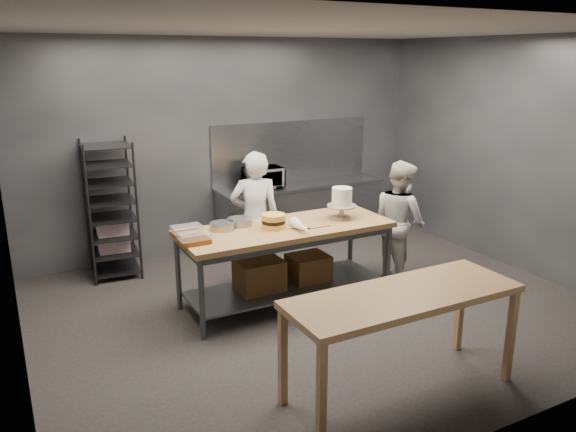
{
  "coord_description": "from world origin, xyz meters",
  "views": [
    {
      "loc": [
        -3.0,
        -4.99,
        2.74
      ],
      "look_at": [
        -0.25,
        0.24,
        1.05
      ],
      "focal_mm": 35.0,
      "sensor_mm": 36.0,
      "label": 1
    }
  ],
  "objects_px": {
    "speed_rack": "(111,211)",
    "chef_behind": "(255,219)",
    "near_counter": "(403,303)",
    "chef_right": "(400,221)",
    "frosted_cake_stand": "(342,199)",
    "microwave": "(263,178)",
    "work_table": "(284,256)",
    "layer_cake": "(274,221)"
  },
  "relations": [
    {
      "from": "speed_rack",
      "to": "chef_behind",
      "type": "distance_m",
      "value": 1.86
    },
    {
      "from": "near_counter",
      "to": "speed_rack",
      "type": "distance_m",
      "value": 4.14
    },
    {
      "from": "speed_rack",
      "to": "chef_right",
      "type": "relative_size",
      "value": 1.16
    },
    {
      "from": "frosted_cake_stand",
      "to": "chef_behind",
      "type": "bearing_deg",
      "value": 136.6
    },
    {
      "from": "chef_behind",
      "to": "chef_right",
      "type": "height_order",
      "value": "chef_behind"
    },
    {
      "from": "speed_rack",
      "to": "microwave",
      "type": "xyz_separation_m",
      "value": [
        2.17,
        0.08,
        0.19
      ]
    },
    {
      "from": "chef_behind",
      "to": "microwave",
      "type": "xyz_separation_m",
      "value": [
        0.67,
        1.18,
        0.22
      ]
    },
    {
      "from": "near_counter",
      "to": "frosted_cake_stand",
      "type": "bearing_deg",
      "value": 70.82
    },
    {
      "from": "speed_rack",
      "to": "frosted_cake_stand",
      "type": "height_order",
      "value": "speed_rack"
    },
    {
      "from": "chef_behind",
      "to": "work_table",
      "type": "bearing_deg",
      "value": 110.33
    },
    {
      "from": "speed_rack",
      "to": "layer_cake",
      "type": "relative_size",
      "value": 6.76
    },
    {
      "from": "work_table",
      "to": "frosted_cake_stand",
      "type": "relative_size",
      "value": 6.59
    },
    {
      "from": "layer_cake",
      "to": "microwave",
      "type": "bearing_deg",
      "value": 67.8
    },
    {
      "from": "chef_behind",
      "to": "chef_right",
      "type": "bearing_deg",
      "value": 175.12
    },
    {
      "from": "speed_rack",
      "to": "microwave",
      "type": "distance_m",
      "value": 2.18
    },
    {
      "from": "near_counter",
      "to": "chef_behind",
      "type": "distance_m",
      "value": 2.73
    },
    {
      "from": "work_table",
      "to": "frosted_cake_stand",
      "type": "distance_m",
      "value": 0.94
    },
    {
      "from": "chef_behind",
      "to": "frosted_cake_stand",
      "type": "relative_size",
      "value": 4.56
    },
    {
      "from": "chef_behind",
      "to": "chef_right",
      "type": "distance_m",
      "value": 1.81
    },
    {
      "from": "speed_rack",
      "to": "frosted_cake_stand",
      "type": "xyz_separation_m",
      "value": [
        2.27,
        -1.83,
        0.29
      ]
    },
    {
      "from": "speed_rack",
      "to": "microwave",
      "type": "relative_size",
      "value": 3.23
    },
    {
      "from": "speed_rack",
      "to": "chef_behind",
      "type": "height_order",
      "value": "speed_rack"
    },
    {
      "from": "chef_behind",
      "to": "frosted_cake_stand",
      "type": "bearing_deg",
      "value": 154.35
    },
    {
      "from": "chef_right",
      "to": "layer_cake",
      "type": "distance_m",
      "value": 1.78
    },
    {
      "from": "speed_rack",
      "to": "chef_behind",
      "type": "xyz_separation_m",
      "value": [
        1.5,
        -1.1,
        -0.03
      ]
    },
    {
      "from": "work_table",
      "to": "near_counter",
      "type": "distance_m",
      "value": 2.05
    },
    {
      "from": "microwave",
      "to": "frosted_cake_stand",
      "type": "bearing_deg",
      "value": -86.99
    },
    {
      "from": "work_table",
      "to": "chef_right",
      "type": "xyz_separation_m",
      "value": [
        1.63,
        0.0,
        0.19
      ]
    },
    {
      "from": "near_counter",
      "to": "chef_behind",
      "type": "xyz_separation_m",
      "value": [
        -0.08,
        2.73,
        0.02
      ]
    },
    {
      "from": "microwave",
      "to": "work_table",
      "type": "bearing_deg",
      "value": -108.83
    },
    {
      "from": "near_counter",
      "to": "microwave",
      "type": "height_order",
      "value": "microwave"
    },
    {
      "from": "chef_behind",
      "to": "layer_cake",
      "type": "bearing_deg",
      "value": 99.67
    },
    {
      "from": "work_table",
      "to": "microwave",
      "type": "xyz_separation_m",
      "value": [
        0.64,
        1.88,
        0.48
      ]
    },
    {
      "from": "near_counter",
      "to": "speed_rack",
      "type": "xyz_separation_m",
      "value": [
        -1.58,
        3.83,
        0.04
      ]
    },
    {
      "from": "near_counter",
      "to": "work_table",
      "type": "bearing_deg",
      "value": 91.26
    },
    {
      "from": "chef_right",
      "to": "microwave",
      "type": "distance_m",
      "value": 2.14
    },
    {
      "from": "microwave",
      "to": "frosted_cake_stand",
      "type": "distance_m",
      "value": 1.91
    },
    {
      "from": "speed_rack",
      "to": "layer_cake",
      "type": "distance_m",
      "value": 2.3
    },
    {
      "from": "chef_right",
      "to": "chef_behind",
      "type": "bearing_deg",
      "value": 67.6
    },
    {
      "from": "frosted_cake_stand",
      "to": "speed_rack",
      "type": "bearing_deg",
      "value": 141.18
    },
    {
      "from": "chef_behind",
      "to": "layer_cake",
      "type": "distance_m",
      "value": 0.74
    },
    {
      "from": "speed_rack",
      "to": "work_table",
      "type": "bearing_deg",
      "value": -49.57
    }
  ]
}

